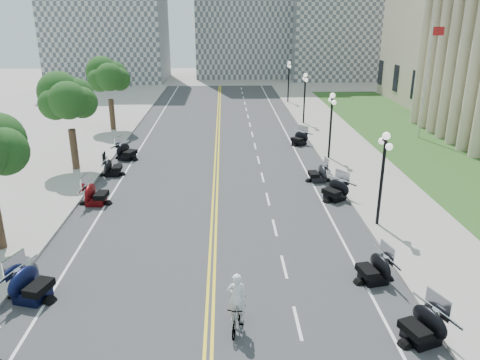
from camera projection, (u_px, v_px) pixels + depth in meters
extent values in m
plane|color=gray|center=(212.00, 268.00, 20.62)|extent=(160.00, 160.00, 0.00)
cube|color=#333335|center=(215.00, 188.00, 30.03)|extent=(16.00, 90.00, 0.01)
cube|color=yellow|center=(214.00, 188.00, 30.02)|extent=(0.12, 90.00, 0.00)
cube|color=yellow|center=(217.00, 188.00, 30.03)|extent=(0.12, 90.00, 0.00)
cube|color=white|center=(314.00, 187.00, 30.23)|extent=(0.12, 90.00, 0.00)
cube|color=white|center=(115.00, 189.00, 29.82)|extent=(0.12, 90.00, 0.00)
cube|color=white|center=(298.00, 323.00, 16.95)|extent=(0.12, 2.00, 0.00)
cube|color=white|center=(284.00, 266.00, 20.72)|extent=(0.12, 2.00, 0.00)
cube|color=white|center=(275.00, 228.00, 24.48)|extent=(0.12, 2.00, 0.00)
cube|color=white|center=(268.00, 199.00, 28.25)|extent=(0.12, 2.00, 0.00)
cube|color=white|center=(263.00, 177.00, 32.01)|extent=(0.12, 2.00, 0.00)
cube|color=white|center=(258.00, 160.00, 35.78)|extent=(0.12, 2.00, 0.00)
cube|color=white|center=(255.00, 146.00, 39.54)|extent=(0.12, 2.00, 0.00)
cube|color=white|center=(252.00, 134.00, 43.31)|extent=(0.12, 2.00, 0.00)
cube|color=white|center=(250.00, 125.00, 47.07)|extent=(0.12, 2.00, 0.00)
cube|color=white|center=(248.00, 116.00, 50.83)|extent=(0.12, 2.00, 0.00)
cube|color=white|center=(246.00, 109.00, 54.60)|extent=(0.12, 2.00, 0.00)
cube|color=white|center=(245.00, 103.00, 58.36)|extent=(0.12, 2.00, 0.00)
cube|color=white|center=(243.00, 98.00, 62.13)|extent=(0.12, 2.00, 0.00)
cube|color=white|center=(242.00, 93.00, 65.89)|extent=(0.12, 2.00, 0.00)
cube|color=white|center=(241.00, 89.00, 69.66)|extent=(0.12, 2.00, 0.00)
cube|color=#9E9991|center=(377.00, 185.00, 30.34)|extent=(5.00, 90.00, 0.15)
cube|color=#9E9991|center=(50.00, 189.00, 29.67)|extent=(5.00, 90.00, 0.15)
cube|color=#356023|center=(431.00, 150.00, 38.10)|extent=(9.00, 60.00, 0.10)
cube|color=gray|center=(350.00, 11.00, 78.79)|extent=(20.00, 14.00, 22.00)
imported|color=#A51414|center=(237.00, 316.00, 16.46)|extent=(0.86, 1.91, 1.11)
imported|color=silver|center=(237.00, 279.00, 15.95)|extent=(0.69, 0.45, 1.90)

